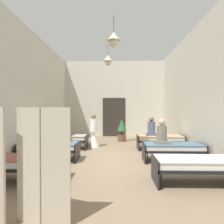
# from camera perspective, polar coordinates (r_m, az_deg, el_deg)

# --- Properties ---
(ground_plane) EXTENTS (6.72, 12.39, 0.10)m
(ground_plane) POSITION_cam_1_polar(r_m,az_deg,el_deg) (6.56, -0.45, -14.46)
(ground_plane) COLOR #8C755B
(room_shell) EXTENTS (6.52, 11.99, 4.71)m
(room_shell) POSITION_cam_1_polar(r_m,az_deg,el_deg) (7.69, -0.09, 5.87)
(room_shell) COLOR beige
(room_shell) RESTS_ON ground
(bed_left_row_0) EXTENTS (1.90, 0.84, 0.57)m
(bed_left_row_0) POSITION_cam_1_polar(r_m,az_deg,el_deg) (5.12, -25.16, -13.24)
(bed_left_row_0) COLOR black
(bed_left_row_0) RESTS_ON ground
(bed_right_row_0) EXTENTS (1.90, 0.84, 0.57)m
(bed_right_row_0) POSITION_cam_1_polar(r_m,az_deg,el_deg) (4.93, 23.45, -13.78)
(bed_right_row_0) COLOR black
(bed_right_row_0) RESTS_ON ground
(bed_left_row_1) EXTENTS (1.90, 0.84, 0.57)m
(bed_left_row_1) POSITION_cam_1_polar(r_m,az_deg,el_deg) (6.83, -17.83, -9.69)
(bed_left_row_1) COLOR black
(bed_left_row_1) RESTS_ON ground
(bed_right_row_1) EXTENTS (1.90, 0.84, 0.57)m
(bed_right_row_1) POSITION_cam_1_polar(r_m,az_deg,el_deg) (6.69, 17.32, -9.91)
(bed_right_row_1) COLOR black
(bed_right_row_1) RESTS_ON ground
(bed_left_row_2) EXTENTS (1.90, 0.84, 0.57)m
(bed_left_row_2) POSITION_cam_1_polar(r_m,az_deg,el_deg) (8.62, -13.57, -7.51)
(bed_left_row_2) COLOR black
(bed_left_row_2) RESTS_ON ground
(bed_right_row_2) EXTENTS (1.90, 0.84, 0.57)m
(bed_right_row_2) POSITION_cam_1_polar(r_m,az_deg,el_deg) (8.51, 13.84, -7.62)
(bed_right_row_2) COLOR black
(bed_right_row_2) RESTS_ON ground
(nurse_near_aisle) EXTENTS (0.52, 0.52, 1.49)m
(nurse_near_aisle) POSITION_cam_1_polar(r_m,az_deg,el_deg) (8.77, -5.41, -6.75)
(nurse_near_aisle) COLOR white
(nurse_near_aisle) RESTS_ON ground
(patient_seated_primary) EXTENTS (0.44, 0.44, 0.80)m
(patient_seated_primary) POSITION_cam_1_polar(r_m,az_deg,el_deg) (8.47, 11.41, -4.72)
(patient_seated_primary) COLOR #515B70
(patient_seated_primary) RESTS_ON bed_right_row_2
(patient_seated_secondary) EXTENTS (0.44, 0.44, 0.80)m
(patient_seated_secondary) POSITION_cam_1_polar(r_m,az_deg,el_deg) (6.56, 14.32, -6.31)
(patient_seated_secondary) COLOR slate
(patient_seated_secondary) RESTS_ON bed_right_row_1
(potted_plant) EXTENTS (0.48, 0.48, 1.18)m
(potted_plant) POSITION_cam_1_polar(r_m,az_deg,el_deg) (10.28, 2.88, -4.94)
(potted_plant) COLOR brown
(potted_plant) RESTS_ON ground
(privacy_screen) EXTENTS (1.23, 0.28, 1.70)m
(privacy_screen) POSITION_cam_1_polar(r_m,az_deg,el_deg) (3.16, -23.45, -14.32)
(privacy_screen) COLOR #BCB29E
(privacy_screen) RESTS_ON ground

